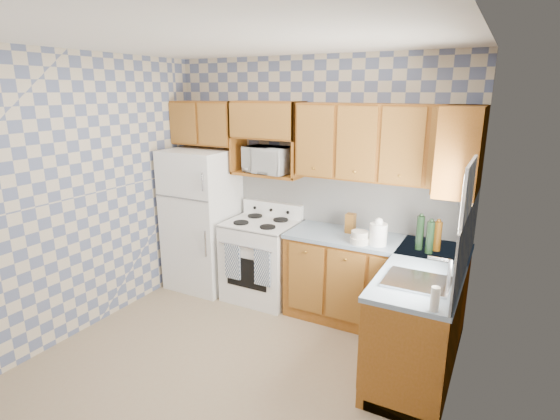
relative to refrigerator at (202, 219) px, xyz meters
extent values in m
plane|color=#8F7557|center=(1.27, -1.25, -0.84)|extent=(3.40, 3.40, 0.00)
cube|color=slate|center=(1.27, 0.35, 0.51)|extent=(3.40, 0.02, 2.70)
cube|color=slate|center=(2.97, -1.25, 0.51)|extent=(0.02, 3.20, 2.70)
cube|color=white|center=(1.68, 0.34, 0.36)|extent=(2.60, 0.02, 0.56)
cube|color=white|center=(2.96, -0.45, 0.36)|extent=(0.02, 1.60, 0.56)
cube|color=white|center=(0.00, 0.00, 0.00)|extent=(0.75, 0.70, 1.68)
cube|color=white|center=(0.80, 0.03, -0.39)|extent=(0.76, 0.65, 0.90)
cube|color=silver|center=(0.80, 0.03, 0.07)|extent=(0.76, 0.65, 0.02)
cube|color=white|center=(0.80, 0.30, 0.16)|extent=(0.76, 0.08, 0.17)
cube|color=navy|center=(0.64, -0.32, -0.31)|extent=(0.19, 0.02, 0.40)
cube|color=navy|center=(1.02, -0.32, -0.31)|extent=(0.19, 0.02, 0.40)
cube|color=brown|center=(2.10, 0.05, -0.40)|extent=(1.75, 0.60, 0.88)
cube|color=brown|center=(2.67, -0.45, -0.40)|extent=(0.60, 1.60, 0.88)
cube|color=slate|center=(2.10, 0.05, 0.06)|extent=(1.77, 0.63, 0.04)
cube|color=slate|center=(2.67, -0.45, 0.06)|extent=(0.63, 1.60, 0.04)
cube|color=brown|center=(2.10, 0.19, 1.01)|extent=(1.75, 0.33, 0.74)
cube|color=brown|center=(-0.02, 0.19, 1.13)|extent=(0.82, 0.33, 0.50)
cube|color=brown|center=(2.81, 0.00, 1.01)|extent=(0.33, 0.70, 0.74)
cube|color=brown|center=(0.80, 0.19, 0.60)|extent=(0.80, 0.33, 0.03)
imported|color=white|center=(0.82, 0.20, 0.76)|extent=(0.57, 0.42, 0.29)
cube|color=#B7B7BC|center=(2.67, -0.80, 0.09)|extent=(0.48, 0.40, 0.03)
cube|color=white|center=(2.96, -0.80, 0.61)|extent=(0.02, 0.66, 0.86)
cylinder|color=black|center=(2.54, -0.04, 0.24)|extent=(0.07, 0.07, 0.32)
cylinder|color=black|center=(2.64, -0.10, 0.23)|extent=(0.07, 0.07, 0.30)
cylinder|color=#5E370D|center=(2.69, 0.00, 0.22)|extent=(0.07, 0.07, 0.27)
cube|color=brown|center=(1.81, 0.13, 0.18)|extent=(0.09, 0.09, 0.20)
cylinder|color=white|center=(2.17, -0.11, 0.19)|extent=(0.17, 0.17, 0.21)
cylinder|color=beige|center=(2.86, -1.20, 0.17)|extent=(0.06, 0.06, 0.17)
camera|label=1|loc=(3.19, -4.00, 1.50)|focal=28.00mm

